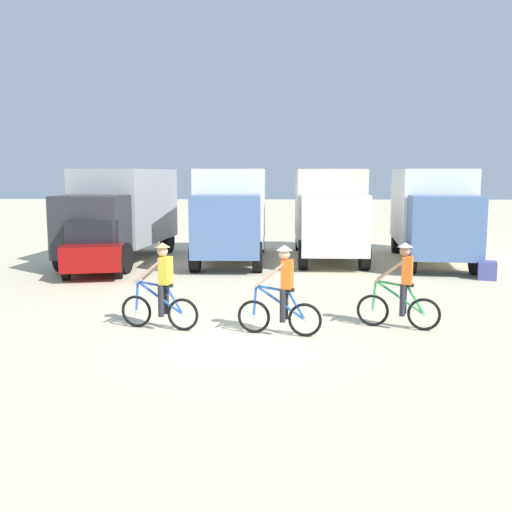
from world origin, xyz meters
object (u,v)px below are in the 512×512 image
box_truck_white_box (232,210)px  supply_crate (487,270)px  sedan_parked (95,246)px  cyclist_orange_shirt (161,289)px  box_truck_cream_rv (329,209)px  cyclist_near_camera (402,289)px  box_truck_grey_hauler (122,210)px  box_truck_avon_van (432,210)px  cyclist_cowboy_hat (282,294)px

box_truck_white_box → supply_crate: 9.05m
box_truck_white_box → supply_crate: size_ratio=12.06×
sedan_parked → cyclist_orange_shirt: bearing=-63.3°
box_truck_cream_rv → sedan_parked: 8.65m
sedan_parked → supply_crate: bearing=-4.0°
box_truck_white_box → cyclist_near_camera: 10.58m
box_truck_grey_hauler → cyclist_orange_shirt: box_truck_grey_hauler is taller
box_truck_avon_van → cyclist_orange_shirt: 12.64m
box_truck_grey_hauler → cyclist_cowboy_hat: (5.73, -9.93, -1.03)m
cyclist_orange_shirt → cyclist_cowboy_hat: 2.51m
box_truck_cream_rv → supply_crate: box_truck_cream_rv is taller
box_truck_cream_rv → cyclist_near_camera: 10.30m
box_truck_grey_hauler → cyclist_orange_shirt: bearing=-71.2°
cyclist_orange_shirt → cyclist_cowboy_hat: same height
cyclist_orange_shirt → supply_crate: cyclist_orange_shirt is taller
box_truck_grey_hauler → cyclist_cowboy_hat: 11.51m
cyclist_orange_shirt → cyclist_near_camera: size_ratio=1.00×
supply_crate → box_truck_white_box: bearing=154.7°
box_truck_grey_hauler → supply_crate: 12.65m
box_truck_cream_rv → box_truck_avon_van: same height
sedan_parked → cyclist_orange_shirt: 7.72m
cyclist_cowboy_hat → box_truck_cream_rv: bearing=80.2°
box_truck_cream_rv → cyclist_cowboy_hat: 11.02m
box_truck_cream_rv → cyclist_near_camera: size_ratio=3.73×
cyclist_near_camera → box_truck_white_box: bearing=113.7°
box_truck_grey_hauler → box_truck_white_box: (3.99, 0.29, 0.00)m
box_truck_cream_rv → supply_crate: (4.45, -4.39, -1.60)m
sedan_parked → cyclist_orange_shirt: cyclist_orange_shirt is taller
box_truck_grey_hauler → cyclist_cowboy_hat: bearing=-60.0°
box_truck_cream_rv → cyclist_cowboy_hat: box_truck_cream_rv is taller
box_truck_grey_hauler → cyclist_near_camera: bearing=-48.7°
sedan_parked → cyclist_cowboy_hat: (5.96, -7.27, -0.04)m
sedan_parked → supply_crate: size_ratio=7.99×
box_truck_white_box → sedan_parked: box_truck_white_box is taller
cyclist_near_camera → box_truck_cream_rv: bearing=93.4°
cyclist_orange_shirt → cyclist_near_camera: 4.97m
sedan_parked → cyclist_near_camera: cyclist_near_camera is taller
cyclist_cowboy_hat → cyclist_near_camera: (2.48, 0.58, 0.00)m
box_truck_white_box → sedan_parked: 5.24m
box_truck_grey_hauler → box_truck_cream_rv: 7.65m
cyclist_near_camera → supply_crate: size_ratio=3.25×
cyclist_cowboy_hat → box_truck_avon_van: bearing=61.2°
box_truck_white_box → cyclist_cowboy_hat: box_truck_white_box is taller
cyclist_orange_shirt → cyclist_near_camera: (4.97, 0.20, 0.00)m
sedan_parked → cyclist_cowboy_hat: bearing=-50.7°
box_truck_avon_van → supply_crate: bearing=-78.1°
box_truck_avon_van → supply_crate: box_truck_avon_van is taller
box_truck_avon_van → box_truck_white_box: bearing=178.9°
box_truck_grey_hauler → box_truck_cream_rv: bearing=6.6°
box_truck_cream_rv → sedan_parked: (-7.83, -3.54, -0.99)m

